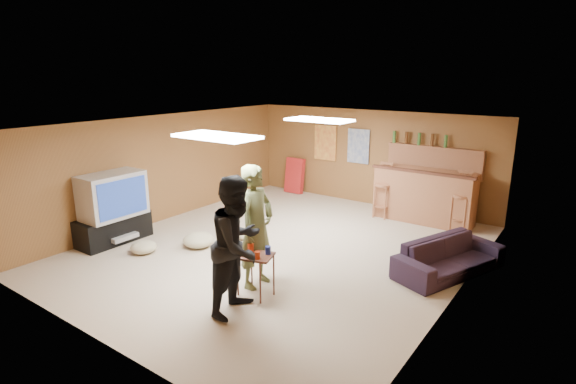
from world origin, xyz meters
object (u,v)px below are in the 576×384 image
Objects in this scene: tray_table at (256,275)px; bar_counter at (424,196)px; person_black at (238,245)px; tv_body at (112,195)px; person_olive at (256,227)px; sofa at (449,257)px.

bar_counter is at bearing 80.18° from tray_table.
tv_body is at bearing 74.34° from person_black.
tv_body is at bearing 89.97° from person_olive.
bar_counter is 1.11× the size of person_olive.
person_black is (-0.71, -4.96, 0.36)m from bar_counter.
sofa is 3.04× the size of tray_table.
person_black is 2.99× the size of tray_table.
bar_counter reaches higher than tray_table.
person_black reaches higher than tv_body.
person_black is (3.44, -0.51, 0.01)m from tv_body.
person_black is at bearing 166.64° from sofa.
tv_body is 1.81× the size of tray_table.
person_olive is 0.99× the size of person_black.
bar_counter is 3.30× the size of tray_table.
tray_table is (-0.07, 0.43, -0.60)m from person_black.
sofa is at bearing -42.45° from person_black.
tv_body is 5.82m from sofa.
tray_table is at bearing -99.82° from bar_counter.
person_olive is 0.68m from tray_table.
sofa is (5.35, 2.21, -0.63)m from tv_body.
tv_body is 6.09m from bar_counter.
sofa is at bearing -50.93° from person_olive.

